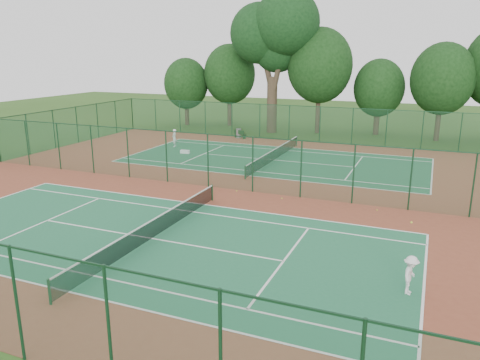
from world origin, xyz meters
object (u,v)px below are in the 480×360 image
at_px(player_far, 174,138).
at_px(bench, 240,134).
at_px(big_tree, 275,32).
at_px(trash_bin, 239,133).
at_px(player_near, 410,275).
at_px(kit_bag, 185,152).

bearing_deg(player_far, bench, 140.55).
relative_size(bench, big_tree, 0.10).
bearing_deg(trash_bin, player_near, -56.46).
distance_m(bench, big_tree, 11.36).
bearing_deg(kit_bag, bench, 74.69).
bearing_deg(big_tree, trash_bin, -112.92).
relative_size(player_near, big_tree, 0.10).
bearing_deg(player_far, big_tree, 145.01).
height_order(player_near, player_far, player_far).
bearing_deg(player_near, trash_bin, 42.17).
xyz_separation_m(player_near, bench, (-17.86, 27.09, -0.29)).
height_order(player_far, trash_bin, player_far).
bearing_deg(trash_bin, kit_bag, -98.42).
bearing_deg(trash_bin, bench, -38.49).
bearing_deg(bench, big_tree, 91.50).
height_order(trash_bin, kit_bag, trash_bin).
bearing_deg(big_tree, player_near, -63.52).
distance_m(player_near, bench, 32.45).
bearing_deg(bench, player_far, -99.22).
relative_size(player_far, trash_bin, 1.71).
height_order(trash_bin, big_tree, big_tree).
distance_m(player_near, trash_bin, 32.70).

